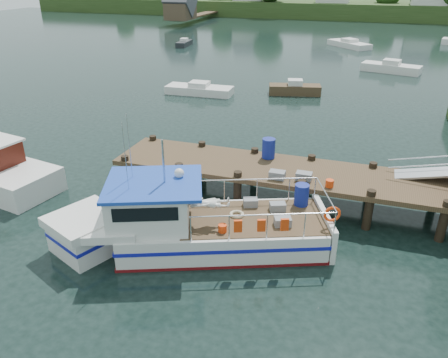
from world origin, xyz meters
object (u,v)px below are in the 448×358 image
(moored_rowboat, at_px, (295,89))
(moored_a, at_px, (199,89))
(lobster_boat, at_px, (187,225))
(moored_b, at_px, (391,68))
(moored_d, at_px, (349,44))
(moored_e, at_px, (184,43))
(dock, at_px, (433,167))

(moored_rowboat, bearing_deg, moored_a, -145.78)
(lobster_boat, bearing_deg, moored_rowboat, 68.56)
(moored_rowboat, height_order, moored_a, moored_rowboat)
(moored_b, relative_size, moored_d, 0.97)
(moored_a, distance_m, moored_e, 23.48)
(moored_rowboat, bearing_deg, moored_d, 100.94)
(dock, distance_m, moored_rowboat, 18.96)
(dock, bearing_deg, moored_d, 97.73)
(moored_rowboat, bearing_deg, dock, -48.53)
(lobster_boat, relative_size, moored_d, 1.67)
(dock, distance_m, lobster_boat, 9.13)
(dock, relative_size, moored_rowboat, 4.05)
(moored_rowboat, xyz_separation_m, moored_a, (-6.99, -2.25, -0.07))
(moored_a, height_order, moored_b, moored_b)
(lobster_boat, xyz_separation_m, moored_d, (2.19, 46.11, -0.48))
(moored_b, height_order, moored_e, moored_b)
(moored_b, bearing_deg, moored_e, 141.07)
(moored_a, xyz_separation_m, moored_d, (9.33, 26.80, 0.03))
(moored_rowboat, relative_size, moored_d, 0.72)
(moored_b, bearing_deg, lobster_boat, -122.79)
(moored_b, height_order, moored_d, moored_b)
(lobster_boat, distance_m, moored_b, 33.09)
(dock, height_order, moored_a, dock)
(moored_b, distance_m, moored_d, 14.56)
(lobster_boat, xyz_separation_m, moored_e, (-17.44, 40.40, -0.50))
(lobster_boat, height_order, moored_b, lobster_boat)
(moored_d, relative_size, moored_e, 1.61)
(moored_rowboat, xyz_separation_m, moored_d, (2.34, 24.56, -0.04))
(moored_b, bearing_deg, moored_a, -157.87)
(moored_d, xyz_separation_m, moored_e, (-19.63, -5.71, -0.02))
(moored_e, bearing_deg, dock, -69.96)
(moored_rowboat, height_order, moored_e, moored_rowboat)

